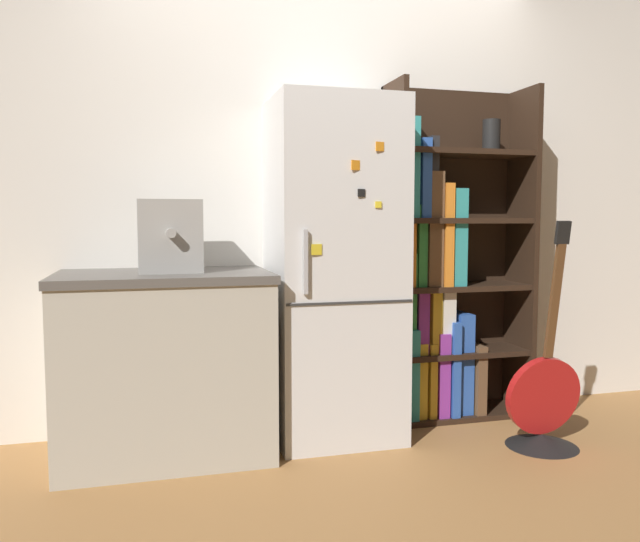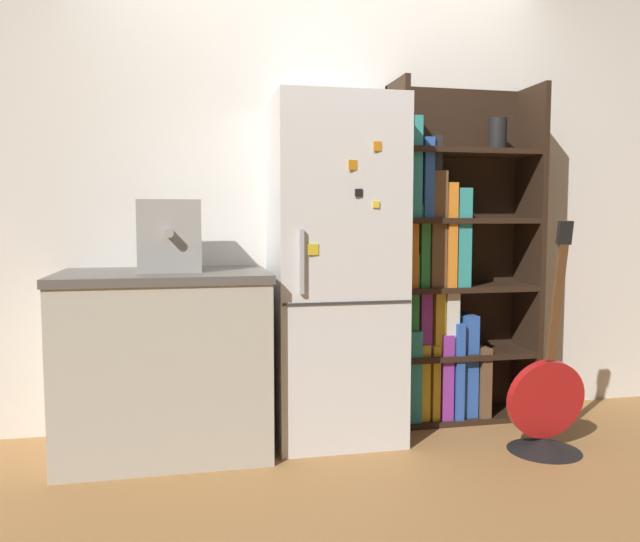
{
  "view_description": "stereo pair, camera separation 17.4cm",
  "coord_description": "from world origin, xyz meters",
  "px_view_note": "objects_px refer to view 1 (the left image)",
  "views": [
    {
      "loc": [
        -0.91,
        -2.93,
        1.14
      ],
      "look_at": [
        -0.08,
        0.15,
        0.87
      ],
      "focal_mm": 35.0,
      "sensor_mm": 36.0,
      "label": 1
    },
    {
      "loc": [
        -0.74,
        -2.97,
        1.14
      ],
      "look_at": [
        -0.08,
        0.15,
        0.87
      ],
      "focal_mm": 35.0,
      "sensor_mm": 36.0,
      "label": 2
    }
  ],
  "objects_px": {
    "refrigerator": "(334,270)",
    "guitar": "(543,414)",
    "espresso_machine": "(170,236)",
    "bookshelf": "(440,277)"
  },
  "relations": [
    {
      "from": "refrigerator",
      "to": "bookshelf",
      "type": "distance_m",
      "value": 0.7
    },
    {
      "from": "bookshelf",
      "to": "guitar",
      "type": "distance_m",
      "value": 0.92
    },
    {
      "from": "espresso_machine",
      "to": "refrigerator",
      "type": "bearing_deg",
      "value": 2.04
    },
    {
      "from": "refrigerator",
      "to": "guitar",
      "type": "relative_size",
      "value": 1.54
    },
    {
      "from": "espresso_machine",
      "to": "guitar",
      "type": "distance_m",
      "value": 2.04
    },
    {
      "from": "bookshelf",
      "to": "espresso_machine",
      "type": "bearing_deg",
      "value": -173.29
    },
    {
      "from": "refrigerator",
      "to": "espresso_machine",
      "type": "xyz_separation_m",
      "value": [
        -0.82,
        -0.03,
        0.19
      ]
    },
    {
      "from": "espresso_machine",
      "to": "guitar",
      "type": "relative_size",
      "value": 0.3
    },
    {
      "from": "refrigerator",
      "to": "bookshelf",
      "type": "height_order",
      "value": "bookshelf"
    },
    {
      "from": "refrigerator",
      "to": "guitar",
      "type": "distance_m",
      "value": 1.27
    }
  ]
}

